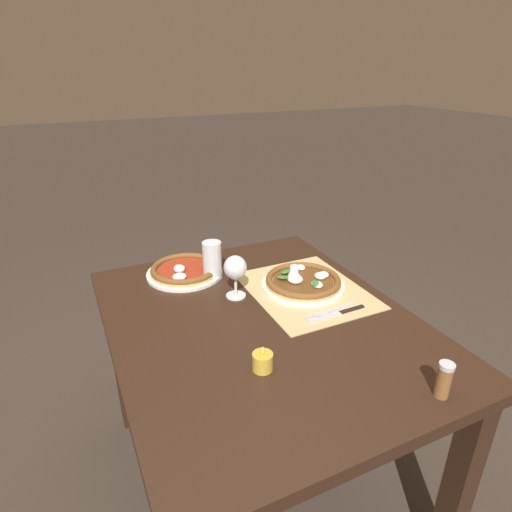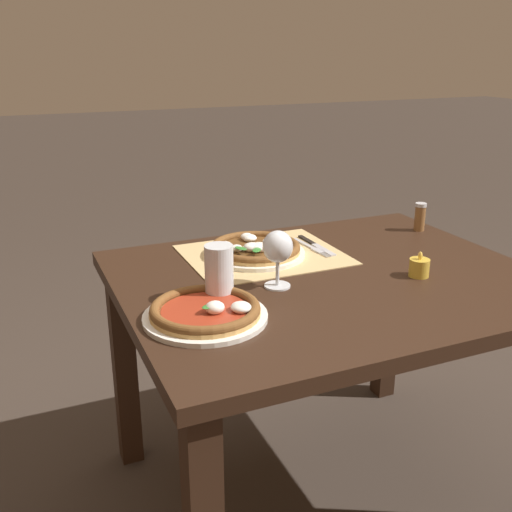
{
  "view_description": "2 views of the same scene",
  "coord_description": "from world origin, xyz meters",
  "px_view_note": "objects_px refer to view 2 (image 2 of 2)",
  "views": [
    {
      "loc": [
        -1.05,
        0.51,
        1.49
      ],
      "look_at": [
        0.26,
        -0.1,
        0.84
      ],
      "focal_mm": 30.0,
      "sensor_mm": 36.0,
      "label": 1
    },
    {
      "loc": [
        0.81,
        1.35,
        1.35
      ],
      "look_at": [
        0.22,
        -0.01,
        0.82
      ],
      "focal_mm": 42.0,
      "sensor_mm": 36.0,
      "label": 2
    }
  ],
  "objects_px": {
    "pizza_near": "(255,249)",
    "wine_glass": "(278,249)",
    "pizza_far": "(206,312)",
    "fork": "(311,247)",
    "pepper_shaker": "(420,217)",
    "pint_glass": "(219,274)",
    "knife": "(316,245)",
    "votive_candle": "(419,268)"
  },
  "relations": [
    {
      "from": "pint_glass",
      "to": "fork",
      "type": "bearing_deg",
      "value": -146.96
    },
    {
      "from": "knife",
      "to": "pint_glass",
      "type": "bearing_deg",
      "value": 32.67
    },
    {
      "from": "fork",
      "to": "pepper_shaker",
      "type": "height_order",
      "value": "pepper_shaker"
    },
    {
      "from": "pint_glass",
      "to": "fork",
      "type": "relative_size",
      "value": 0.72
    },
    {
      "from": "pizza_far",
      "to": "pint_glass",
      "type": "height_order",
      "value": "pint_glass"
    },
    {
      "from": "pizza_far",
      "to": "wine_glass",
      "type": "height_order",
      "value": "wine_glass"
    },
    {
      "from": "pizza_near",
      "to": "pizza_far",
      "type": "bearing_deg",
      "value": 52.38
    },
    {
      "from": "pizza_near",
      "to": "knife",
      "type": "relative_size",
      "value": 1.41
    },
    {
      "from": "wine_glass",
      "to": "fork",
      "type": "distance_m",
      "value": 0.35
    },
    {
      "from": "pepper_shaker",
      "to": "votive_candle",
      "type": "bearing_deg",
      "value": 52.09
    },
    {
      "from": "votive_candle",
      "to": "wine_glass",
      "type": "bearing_deg",
      "value": -12.42
    },
    {
      "from": "votive_candle",
      "to": "pizza_far",
      "type": "bearing_deg",
      "value": 2.58
    },
    {
      "from": "wine_glass",
      "to": "votive_candle",
      "type": "relative_size",
      "value": 2.15
    },
    {
      "from": "pint_glass",
      "to": "pepper_shaker",
      "type": "relative_size",
      "value": 1.49
    },
    {
      "from": "pint_glass",
      "to": "knife",
      "type": "xyz_separation_m",
      "value": [
        -0.43,
        -0.27,
        -0.06
      ]
    },
    {
      "from": "pizza_near",
      "to": "wine_glass",
      "type": "bearing_deg",
      "value": 80.52
    },
    {
      "from": "pint_glass",
      "to": "votive_candle",
      "type": "bearing_deg",
      "value": 173.63
    },
    {
      "from": "pizza_near",
      "to": "pizza_far",
      "type": "height_order",
      "value": "pizza_near"
    },
    {
      "from": "pizza_near",
      "to": "wine_glass",
      "type": "xyz_separation_m",
      "value": [
        0.04,
        0.25,
        0.08
      ]
    },
    {
      "from": "fork",
      "to": "pepper_shaker",
      "type": "relative_size",
      "value": 2.07
    },
    {
      "from": "pint_glass",
      "to": "votive_candle",
      "type": "relative_size",
      "value": 2.01
    },
    {
      "from": "pizza_far",
      "to": "votive_candle",
      "type": "distance_m",
      "value": 0.63
    },
    {
      "from": "pizza_far",
      "to": "knife",
      "type": "relative_size",
      "value": 1.36
    },
    {
      "from": "pizza_far",
      "to": "knife",
      "type": "height_order",
      "value": "pizza_far"
    },
    {
      "from": "pint_glass",
      "to": "votive_candle",
      "type": "distance_m",
      "value": 0.57
    },
    {
      "from": "pizza_far",
      "to": "knife",
      "type": "distance_m",
      "value": 0.61
    },
    {
      "from": "pepper_shaker",
      "to": "pint_glass",
      "type": "bearing_deg",
      "value": 19.17
    },
    {
      "from": "pizza_near",
      "to": "pizza_far",
      "type": "xyz_separation_m",
      "value": [
        0.28,
        0.36,
        -0.0
      ]
    },
    {
      "from": "pint_glass",
      "to": "pepper_shaker",
      "type": "height_order",
      "value": "pint_glass"
    },
    {
      "from": "wine_glass",
      "to": "knife",
      "type": "height_order",
      "value": "wine_glass"
    },
    {
      "from": "wine_glass",
      "to": "pepper_shaker",
      "type": "distance_m",
      "value": 0.72
    },
    {
      "from": "pizza_near",
      "to": "votive_candle",
      "type": "height_order",
      "value": "votive_candle"
    },
    {
      "from": "pizza_near",
      "to": "fork",
      "type": "distance_m",
      "value": 0.19
    },
    {
      "from": "pizza_near",
      "to": "knife",
      "type": "xyz_separation_m",
      "value": [
        -0.21,
        -0.0,
        -0.02
      ]
    },
    {
      "from": "votive_candle",
      "to": "fork",
      "type": "bearing_deg",
      "value": -63.58
    },
    {
      "from": "pizza_near",
      "to": "wine_glass",
      "type": "height_order",
      "value": "wine_glass"
    },
    {
      "from": "fork",
      "to": "pepper_shaker",
      "type": "distance_m",
      "value": 0.44
    },
    {
      "from": "pepper_shaker",
      "to": "pizza_far",
      "type": "bearing_deg",
      "value": 22.91
    },
    {
      "from": "votive_candle",
      "to": "pepper_shaker",
      "type": "xyz_separation_m",
      "value": [
        -0.28,
        -0.36,
        0.03
      ]
    },
    {
      "from": "pint_glass",
      "to": "votive_candle",
      "type": "height_order",
      "value": "pint_glass"
    },
    {
      "from": "wine_glass",
      "to": "pepper_shaker",
      "type": "bearing_deg",
      "value": -158.12
    },
    {
      "from": "wine_glass",
      "to": "knife",
      "type": "bearing_deg",
      "value": -135.56
    }
  ]
}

